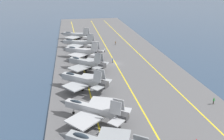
{
  "coord_description": "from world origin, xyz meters",
  "views": [
    {
      "loc": [
        -77.66,
        15.02,
        28.37
      ],
      "look_at": [
        -12.5,
        3.49,
        2.9
      ],
      "focal_mm": 38.0,
      "sensor_mm": 36.0,
      "label": 1
    }
  ],
  "objects_px": {
    "crew_blue_vest": "(113,60)",
    "crew_white_vest": "(105,50)",
    "crew_green_vest": "(214,101)",
    "parked_jet_second": "(93,109)",
    "parked_jet_fifth": "(82,51)",
    "parked_jet_seventh": "(76,35)",
    "parked_jet_fourth": "(85,63)",
    "parked_jet_sixth": "(78,43)",
    "parked_jet_third": "(82,80)",
    "crew_brown_vest": "(115,43)"
  },
  "relations": [
    {
      "from": "crew_brown_vest",
      "to": "crew_green_vest",
      "type": "relative_size",
      "value": 1.07
    },
    {
      "from": "crew_green_vest",
      "to": "parked_jet_fifth",
      "type": "bearing_deg",
      "value": 35.15
    },
    {
      "from": "crew_blue_vest",
      "to": "crew_brown_vest",
      "type": "distance_m",
      "value": 24.38
    },
    {
      "from": "parked_jet_second",
      "to": "crew_blue_vest",
      "type": "height_order",
      "value": "parked_jet_second"
    },
    {
      "from": "parked_jet_second",
      "to": "parked_jet_fifth",
      "type": "distance_m",
      "value": 42.53
    },
    {
      "from": "parked_jet_third",
      "to": "crew_blue_vest",
      "type": "bearing_deg",
      "value": -31.16
    },
    {
      "from": "parked_jet_third",
      "to": "parked_jet_sixth",
      "type": "distance_m",
      "value": 41.5
    },
    {
      "from": "parked_jet_sixth",
      "to": "crew_blue_vest",
      "type": "xyz_separation_m",
      "value": [
        -21.89,
        -11.11,
        -1.39
      ]
    },
    {
      "from": "parked_jet_third",
      "to": "crew_green_vest",
      "type": "relative_size",
      "value": 8.91
    },
    {
      "from": "parked_jet_second",
      "to": "crew_green_vest",
      "type": "relative_size",
      "value": 9.27
    },
    {
      "from": "parked_jet_seventh",
      "to": "crew_green_vest",
      "type": "bearing_deg",
      "value": -157.05
    },
    {
      "from": "parked_jet_second",
      "to": "parked_jet_sixth",
      "type": "relative_size",
      "value": 0.94
    },
    {
      "from": "parked_jet_third",
      "to": "parked_jet_fifth",
      "type": "distance_m",
      "value": 27.0
    },
    {
      "from": "parked_jet_second",
      "to": "crew_white_vest",
      "type": "relative_size",
      "value": 9.13
    },
    {
      "from": "parked_jet_fourth",
      "to": "crew_green_vest",
      "type": "distance_m",
      "value": 40.08
    },
    {
      "from": "parked_jet_sixth",
      "to": "parked_jet_seventh",
      "type": "relative_size",
      "value": 1.01
    },
    {
      "from": "parked_jet_second",
      "to": "crew_blue_vest",
      "type": "bearing_deg",
      "value": -16.61
    },
    {
      "from": "parked_jet_fifth",
      "to": "parked_jet_third",
      "type": "bearing_deg",
      "value": 176.88
    },
    {
      "from": "parked_jet_third",
      "to": "parked_jet_fourth",
      "type": "relative_size",
      "value": 1.04
    },
    {
      "from": "parked_jet_fifth",
      "to": "parked_jet_seventh",
      "type": "distance_m",
      "value": 29.89
    },
    {
      "from": "parked_jet_fourth",
      "to": "crew_white_vest",
      "type": "xyz_separation_m",
      "value": [
        18.74,
        -9.04,
        -1.57
      ]
    },
    {
      "from": "parked_jet_third",
      "to": "crew_blue_vest",
      "type": "relative_size",
      "value": 8.7
    },
    {
      "from": "parked_jet_second",
      "to": "parked_jet_third",
      "type": "height_order",
      "value": "parked_jet_third"
    },
    {
      "from": "parked_jet_fourth",
      "to": "parked_jet_seventh",
      "type": "xyz_separation_m",
      "value": [
        42.6,
        1.55,
        -0.08
      ]
    },
    {
      "from": "parked_jet_second",
      "to": "crew_white_vest",
      "type": "xyz_separation_m",
      "value": [
        48.53,
        -9.55,
        -1.49
      ]
    },
    {
      "from": "parked_jet_seventh",
      "to": "crew_blue_vest",
      "type": "xyz_separation_m",
      "value": [
        -37.22,
        -11.54,
        -1.48
      ]
    },
    {
      "from": "parked_jet_sixth",
      "to": "crew_green_vest",
      "type": "distance_m",
      "value": 62.87
    },
    {
      "from": "parked_jet_third",
      "to": "parked_jet_seventh",
      "type": "height_order",
      "value": "parked_jet_third"
    },
    {
      "from": "parked_jet_fifth",
      "to": "parked_jet_sixth",
      "type": "bearing_deg",
      "value": 2.86
    },
    {
      "from": "parked_jet_fifth",
      "to": "crew_green_vest",
      "type": "bearing_deg",
      "value": -144.85
    },
    {
      "from": "crew_white_vest",
      "to": "parked_jet_third",
      "type": "bearing_deg",
      "value": 161.68
    },
    {
      "from": "crew_brown_vest",
      "to": "crew_white_vest",
      "type": "distance_m",
      "value": 12.24
    },
    {
      "from": "crew_brown_vest",
      "to": "parked_jet_third",
      "type": "bearing_deg",
      "value": 158.13
    },
    {
      "from": "parked_jet_second",
      "to": "crew_green_vest",
      "type": "xyz_separation_m",
      "value": [
        1.59,
        -28.93,
        -1.5
      ]
    },
    {
      "from": "parked_jet_second",
      "to": "crew_green_vest",
      "type": "distance_m",
      "value": 29.02
    },
    {
      "from": "parked_jet_third",
      "to": "parked_jet_sixth",
      "type": "relative_size",
      "value": 0.9
    },
    {
      "from": "parked_jet_fifth",
      "to": "crew_white_vest",
      "type": "relative_size",
      "value": 9.47
    },
    {
      "from": "crew_green_vest",
      "to": "parked_jet_second",
      "type": "bearing_deg",
      "value": 93.14
    },
    {
      "from": "parked_jet_seventh",
      "to": "parked_jet_fifth",
      "type": "bearing_deg",
      "value": -177.79
    },
    {
      "from": "parked_jet_second",
      "to": "crew_brown_vest",
      "type": "bearing_deg",
      "value": -15.22
    },
    {
      "from": "crew_blue_vest",
      "to": "crew_white_vest",
      "type": "relative_size",
      "value": 1.01
    },
    {
      "from": "parked_jet_third",
      "to": "parked_jet_fifth",
      "type": "relative_size",
      "value": 0.93
    },
    {
      "from": "parked_jet_fourth",
      "to": "crew_green_vest",
      "type": "xyz_separation_m",
      "value": [
        -28.21,
        -28.43,
        -1.59
      ]
    },
    {
      "from": "parked_jet_fourth",
      "to": "crew_blue_vest",
      "type": "bearing_deg",
      "value": -61.69
    },
    {
      "from": "parked_jet_second",
      "to": "parked_jet_seventh",
      "type": "xyz_separation_m",
      "value": [
        72.39,
        1.05,
        -0.0
      ]
    },
    {
      "from": "parked_jet_second",
      "to": "parked_jet_seventh",
      "type": "height_order",
      "value": "parked_jet_seventh"
    },
    {
      "from": "crew_green_vest",
      "to": "parked_jet_fourth",
      "type": "bearing_deg",
      "value": 45.22
    },
    {
      "from": "parked_jet_fourth",
      "to": "crew_green_vest",
      "type": "bearing_deg",
      "value": -134.78
    },
    {
      "from": "parked_jet_fifth",
      "to": "crew_brown_vest",
      "type": "xyz_separation_m",
      "value": [
        16.39,
        -15.93,
        -1.79
      ]
    },
    {
      "from": "parked_jet_seventh",
      "to": "crew_white_vest",
      "type": "distance_m",
      "value": 26.15
    }
  ]
}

